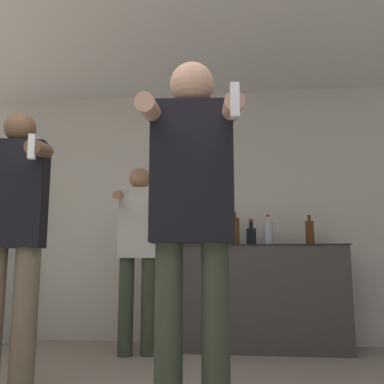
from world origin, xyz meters
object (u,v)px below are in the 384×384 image
object	(u,v)px
bottle_clear_vodka	(235,231)
bottle_amber_bourbon	(310,232)
person_spectator_back	(138,245)
bottle_red_label	(211,232)
bottle_dark_rum	(251,235)
person_woman_foreground	(192,209)
bottle_brown_liquor	(268,233)
person_man_side	(13,235)

from	to	relation	value
bottle_clear_vodka	bottle_amber_bourbon	world-z (taller)	bottle_clear_vodka
bottle_clear_vodka	person_spectator_back	world-z (taller)	person_spectator_back
bottle_red_label	bottle_dark_rum	size ratio (longest dim) A/B	1.35
person_woman_foreground	person_spectator_back	xyz separation A→B (m)	(-0.68, 1.76, -0.10)
bottle_amber_bourbon	person_spectator_back	world-z (taller)	person_spectator_back
bottle_amber_bourbon	person_spectator_back	size ratio (longest dim) A/B	0.18
bottle_red_label	bottle_amber_bourbon	size ratio (longest dim) A/B	1.13
bottle_red_label	bottle_dark_rum	xyz separation A→B (m)	(0.38, 0.00, -0.03)
bottle_red_label	person_spectator_back	xyz separation A→B (m)	(-0.61, -0.38, -0.14)
bottle_dark_rum	bottle_red_label	bearing A→B (deg)	180.00
bottle_brown_liquor	person_woman_foreground	xyz separation A→B (m)	(-0.48, -2.14, -0.02)
bottle_clear_vodka	person_man_side	xyz separation A→B (m)	(-1.32, -1.63, -0.13)
bottle_red_label	bottle_brown_liquor	world-z (taller)	bottle_red_label
bottle_red_label	person_woman_foreground	world-z (taller)	person_woman_foreground
bottle_brown_liquor	bottle_red_label	bearing A→B (deg)	180.00
bottle_clear_vodka	person_woman_foreground	bearing A→B (deg)	-94.44
bottle_clear_vodka	person_woman_foreground	distance (m)	2.15
bottle_clear_vodka	bottle_brown_liquor	world-z (taller)	bottle_clear_vodka
bottle_clear_vodka	bottle_dark_rum	world-z (taller)	bottle_clear_vodka
bottle_dark_rum	person_spectator_back	world-z (taller)	person_spectator_back
person_woman_foreground	person_man_side	bearing A→B (deg)	156.02
bottle_brown_liquor	person_spectator_back	xyz separation A→B (m)	(-1.15, -0.38, -0.13)
bottle_dark_rum	bottle_amber_bourbon	distance (m)	0.54
bottle_red_label	bottle_clear_vodka	bearing A→B (deg)	-0.00
person_woman_foreground	bottle_red_label	bearing A→B (deg)	91.72
person_man_side	person_spectator_back	size ratio (longest dim) A/B	1.06
bottle_amber_bourbon	bottle_red_label	bearing A→B (deg)	180.00
bottle_clear_vodka	bottle_red_label	distance (m)	0.23
person_woman_foreground	person_man_side	xyz separation A→B (m)	(-1.15, 0.51, -0.08)
bottle_red_label	bottle_amber_bourbon	bearing A→B (deg)	-0.00
bottle_clear_vodka	person_man_side	distance (m)	2.10
bottle_clear_vodka	person_spectator_back	xyz separation A→B (m)	(-0.84, -0.38, -0.15)
bottle_dark_rum	bottle_brown_liquor	bearing A→B (deg)	-0.00
bottle_red_label	person_man_side	size ratio (longest dim) A/B	0.20
bottle_brown_liquor	person_man_side	distance (m)	2.31
bottle_amber_bourbon	person_spectator_back	distance (m)	1.59
bottle_brown_liquor	person_man_side	world-z (taller)	person_man_side
bottle_clear_vodka	bottle_red_label	xyz separation A→B (m)	(-0.23, 0.00, -0.01)
bottle_red_label	bottle_brown_liquor	distance (m)	0.54
person_woman_foreground	bottle_clear_vodka	bearing A→B (deg)	85.56
bottle_clear_vodka	bottle_dark_rum	size ratio (longest dim) A/B	1.34
person_man_side	bottle_dark_rum	bearing A→B (deg)	47.96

